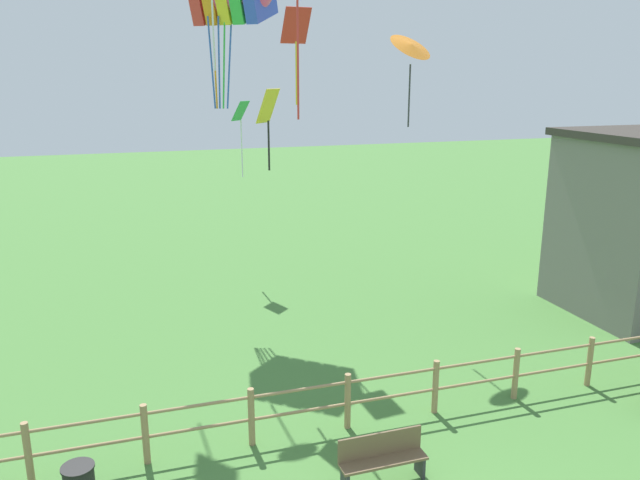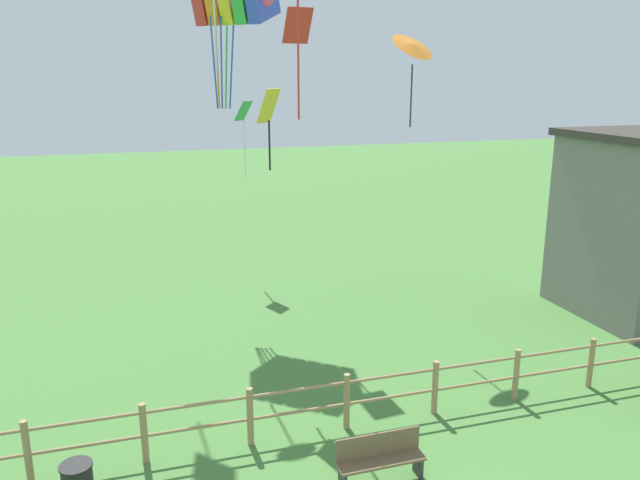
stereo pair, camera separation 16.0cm
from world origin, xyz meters
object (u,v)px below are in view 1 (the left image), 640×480
at_px(kite_orange_delta, 411,47).
at_px(kite_green_diamond, 241,124).
at_px(kite_red_diamond, 296,36).
at_px(park_bench_near_fence, 382,457).
at_px(kite_yellow_diamond, 268,115).

bearing_deg(kite_orange_delta, kite_green_diamond, 122.50).
bearing_deg(kite_green_diamond, kite_orange_delta, -57.50).
bearing_deg(kite_red_diamond, park_bench_near_fence, -95.34).
distance_m(park_bench_near_fence, kite_orange_delta, 11.72).
bearing_deg(park_bench_near_fence, kite_red_diamond, 84.66).
bearing_deg(kite_yellow_diamond, kite_orange_delta, 22.97).
relative_size(kite_orange_delta, kite_green_diamond, 0.96).
relative_size(kite_red_diamond, kite_green_diamond, 0.96).
bearing_deg(park_bench_near_fence, kite_green_diamond, 89.70).
distance_m(kite_red_diamond, kite_green_diamond, 5.92).
height_order(kite_orange_delta, kite_green_diamond, kite_orange_delta).
bearing_deg(kite_green_diamond, park_bench_near_fence, -90.30).
relative_size(kite_red_diamond, kite_yellow_diamond, 1.37).
height_order(kite_red_diamond, kite_green_diamond, kite_red_diamond).
bearing_deg(kite_yellow_diamond, kite_green_diamond, 84.11).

